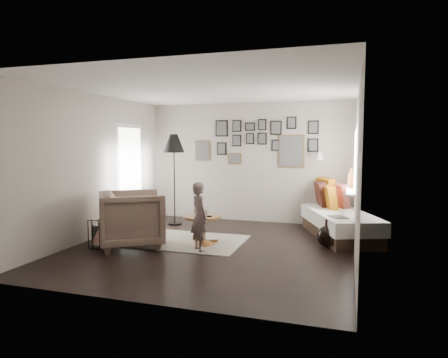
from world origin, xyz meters
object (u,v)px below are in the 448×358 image
(armchair, at_px, (132,219))
(floor_lamp, at_px, (174,147))
(daybed, at_px, (340,220))
(demijohn_large, at_px, (326,236))
(pedestal_table, at_px, (203,231))
(demijohn_small, at_px, (338,240))
(child, at_px, (200,217))
(magazine_basket, at_px, (99,234))
(vase, at_px, (199,208))

(armchair, distance_m, floor_lamp, 2.21)
(daybed, distance_m, demijohn_large, 0.88)
(pedestal_table, distance_m, demijohn_small, 2.25)
(pedestal_table, height_order, floor_lamp, floor_lamp)
(armchair, distance_m, demijohn_small, 3.42)
(daybed, bearing_deg, floor_lamp, 157.48)
(daybed, xyz_separation_m, demijohn_small, (0.00, -0.97, -0.15))
(child, bearing_deg, armchair, 49.96)
(demijohn_large, bearing_deg, child, -155.66)
(armchair, distance_m, child, 1.18)
(pedestal_table, bearing_deg, daybed, 31.12)
(floor_lamp, height_order, demijohn_small, floor_lamp)
(magazine_basket, xyz_separation_m, demijohn_small, (3.82, 1.02, -0.06))
(daybed, bearing_deg, magazine_basket, -173.94)
(floor_lamp, relative_size, child, 1.72)
(demijohn_small, bearing_deg, child, -160.49)
(vase, xyz_separation_m, magazine_basket, (-1.52, -0.68, -0.41))
(armchair, height_order, magazine_basket, armchair)
(daybed, bearing_deg, demijohn_small, -111.48)
(demijohn_small, bearing_deg, daybed, 90.04)
(daybed, distance_m, magazine_basket, 4.30)
(magazine_basket, height_order, demijohn_small, magazine_basket)
(pedestal_table, height_order, demijohn_small, pedestal_table)
(pedestal_table, distance_m, magazine_basket, 1.73)
(magazine_basket, bearing_deg, child, 9.08)
(magazine_basket, xyz_separation_m, child, (1.69, 0.27, 0.34))
(demijohn_large, xyz_separation_m, child, (-1.93, -0.87, 0.38))
(pedestal_table, distance_m, child, 0.51)
(demijohn_small, bearing_deg, armchair, -165.80)
(pedestal_table, bearing_deg, floor_lamp, 129.74)
(magazine_basket, distance_m, demijohn_large, 3.80)
(pedestal_table, bearing_deg, vase, 165.96)
(vase, relative_size, magazine_basket, 0.99)
(child, bearing_deg, daybed, -94.98)
(pedestal_table, relative_size, floor_lamp, 0.33)
(armchair, relative_size, magazine_basket, 2.27)
(vase, distance_m, floor_lamp, 2.02)
(daybed, relative_size, floor_lamp, 1.18)
(daybed, bearing_deg, pedestal_table, -170.40)
(vase, relative_size, daybed, 0.20)
(armchair, relative_size, child, 0.92)
(vase, distance_m, demijohn_large, 2.20)
(floor_lamp, bearing_deg, child, -54.87)
(daybed, relative_size, magazine_basket, 4.97)
(child, bearing_deg, floor_lamp, -8.93)
(daybed, bearing_deg, vase, -171.67)
(vase, height_order, daybed, daybed)
(magazine_basket, relative_size, demijohn_large, 0.98)
(vase, height_order, demijohn_large, vase)
(vase, height_order, demijohn_small, vase)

